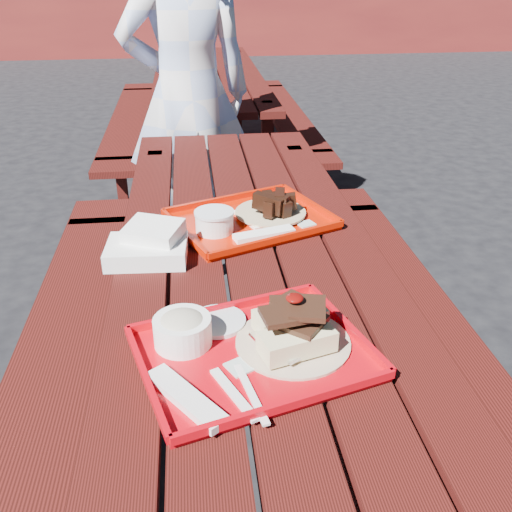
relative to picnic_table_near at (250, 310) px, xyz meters
name	(u,v)px	position (x,y,z in m)	size (l,w,h in m)	color
ground	(251,447)	(0.00, 0.00, -0.56)	(60.00, 60.00, 0.00)	black
picnic_table_near	(250,310)	(0.00, 0.00, 0.00)	(1.41, 2.40, 0.75)	#420F0C
picnic_table_far	(208,99)	(0.00, 2.80, 0.00)	(1.41, 2.40, 0.75)	#420F0C
near_tray	(249,339)	(-0.05, -0.45, 0.22)	(0.54, 0.47, 0.15)	#BB050F
far_tray	(250,218)	(0.02, 0.19, 0.21)	(0.56, 0.50, 0.08)	#BA1601
white_cloth	(149,245)	(-0.28, 0.01, 0.23)	(0.23, 0.20, 0.09)	white
person	(188,95)	(-0.15, 1.43, 0.32)	(0.64, 0.42, 1.77)	#B5CCFB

